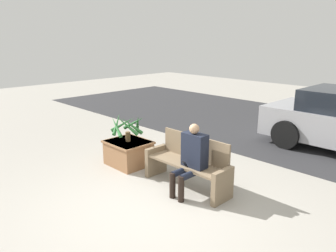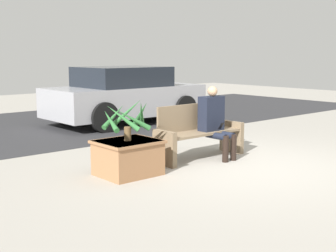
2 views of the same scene
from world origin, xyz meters
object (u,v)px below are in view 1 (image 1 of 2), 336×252
at_px(bench, 188,163).
at_px(person_seated, 191,156).
at_px(potted_plant, 127,125).
at_px(planter_box, 128,152).

bearing_deg(bench, person_seated, -38.51).
distance_m(bench, potted_plant, 1.65).
distance_m(planter_box, potted_plant, 0.58).
bearing_deg(potted_plant, planter_box, 43.40).
relative_size(person_seated, planter_box, 1.39).
bearing_deg(person_seated, bench, 141.49).
relative_size(bench, person_seated, 1.38).
bearing_deg(bench, planter_box, -175.04).
bearing_deg(person_seated, potted_plant, 179.14).
height_order(person_seated, planter_box, person_seated).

